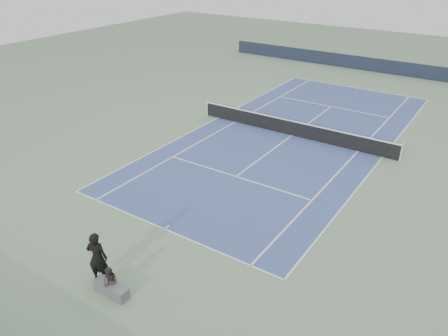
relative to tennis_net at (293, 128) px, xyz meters
The scene contains 7 objects.
ground 0.50m from the tennis_net, ahead, with size 80.00×80.00×0.00m, color slate.
court_surface 0.50m from the tennis_net, ahead, with size 10.97×23.77×0.01m, color #395087.
tennis_net is the anchor object (origin of this frame).
windscreen_far 17.89m from the tennis_net, 90.00° to the left, with size 30.00×0.25×1.20m, color black.
tennis_player 15.44m from the tennis_net, 89.44° to the right, with size 0.90×0.78×1.97m.
tennis_ball 15.97m from the tennis_net, 88.72° to the right, with size 0.07×0.07×0.07m, color yellow.
spectator_bench 15.73m from the tennis_net, 86.38° to the right, with size 1.34×0.61×1.11m.
Camera 1 is at (10.27, -22.80, 10.44)m, focal length 35.00 mm.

